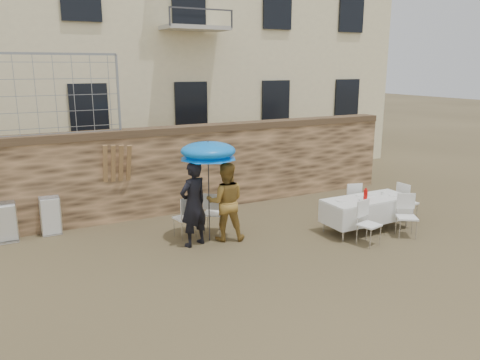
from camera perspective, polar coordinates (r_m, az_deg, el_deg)
name	(u,v)px	position (r m, az deg, el deg)	size (l,w,h in m)	color
ground	(278,288)	(8.34, 4.63, -12.93)	(80.00, 80.00, 0.00)	brown
stone_wall	(177,170)	(12.27, -7.69, 1.19)	(13.00, 0.50, 2.20)	olive
chain_link_fence	(46,96)	(11.36, -22.60, 9.48)	(3.20, 0.06, 1.80)	gray
man_suit	(193,204)	(9.88, -5.70, -2.92)	(0.67, 0.44, 1.84)	black
woman_dress	(226,202)	(10.18, -1.77, -2.66)	(0.84, 0.66, 1.74)	gold
umbrella	(208,154)	(9.88, -3.90, 3.21)	(1.22, 1.22, 2.05)	#3F3F44
couple_chair_left	(185,217)	(10.50, -6.76, -4.45)	(0.48, 0.48, 0.96)	white
couple_chair_right	(213,212)	(10.75, -3.27, -3.94)	(0.48, 0.48, 0.96)	white
banquet_table	(367,200)	(11.18, 15.24, -2.36)	(2.10, 0.85, 0.78)	silver
soda_bottle	(365,195)	(10.90, 15.05, -1.82)	(0.09, 0.09, 0.26)	red
table_chair_front_left	(369,224)	(10.34, 15.48, -5.15)	(0.48, 0.48, 0.96)	white
table_chair_front_right	(407,216)	(11.09, 19.68, -4.18)	(0.48, 0.48, 0.96)	white
table_chair_back	(350,201)	(11.95, 13.30, -2.47)	(0.48, 0.48, 0.96)	white
table_chair_side	(407,201)	(12.28, 19.70, -2.48)	(0.48, 0.48, 0.96)	white
chair_stack_left	(6,220)	(11.48, -26.62, -4.36)	(0.46, 0.47, 0.92)	white
chair_stack_right	(50,214)	(11.51, -22.16, -3.86)	(0.46, 0.40, 0.92)	white
wood_planks	(118,183)	(11.66, -14.62, -0.30)	(0.70, 0.20, 2.00)	#A37749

